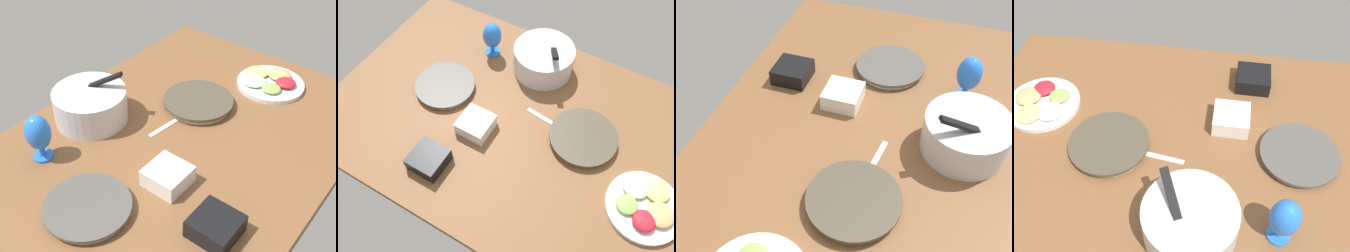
# 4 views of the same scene
# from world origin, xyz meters

# --- Properties ---
(ground_plane) EXTENTS (1.60, 1.04, 0.04)m
(ground_plane) POSITION_xyz_m (0.00, 0.00, -0.02)
(ground_plane) COLOR brown
(dinner_plate_left) EXTENTS (0.26, 0.26, 0.03)m
(dinner_plate_left) POSITION_xyz_m (-0.37, 0.01, 0.01)
(dinner_plate_left) COLOR silver
(dinner_plate_left) RESTS_ON ground_plane
(dinner_plate_right) EXTENTS (0.27, 0.27, 0.03)m
(dinner_plate_right) POSITION_xyz_m (0.27, 0.06, 0.02)
(dinner_plate_right) COLOR beige
(dinner_plate_right) RESTS_ON ground_plane
(mixing_bowl) EXTENTS (0.27, 0.27, 0.19)m
(mixing_bowl) POSITION_xyz_m (-0.04, 0.32, 0.07)
(mixing_bowl) COLOR silver
(mixing_bowl) RESTS_ON ground_plane
(fruit_platter) EXTENTS (0.27, 0.27, 0.05)m
(fruit_platter) POSITION_xyz_m (0.57, -0.09, 0.02)
(fruit_platter) COLOR silver
(fruit_platter) RESTS_ON ground_plane
(hurricane_glass_blue) EXTENTS (0.09, 0.09, 0.17)m
(hurricane_glass_blue) POSITION_xyz_m (-0.30, 0.30, 0.10)
(hurricane_glass_blue) COLOR blue
(hurricane_glass_blue) RESTS_ON ground_plane
(square_bowl_white) EXTENTS (0.13, 0.13, 0.06)m
(square_bowl_white) POSITION_xyz_m (-0.13, -0.11, 0.03)
(square_bowl_white) COLOR white
(square_bowl_white) RESTS_ON ground_plane
(square_bowl_black) EXTENTS (0.13, 0.13, 0.06)m
(square_bowl_black) POSITION_xyz_m (-0.20, -0.33, 0.03)
(square_bowl_black) COLOR black
(square_bowl_black) RESTS_ON ground_plane
(fork_by_right_plate) EXTENTS (0.18, 0.04, 0.01)m
(fork_by_right_plate) POSITION_xyz_m (0.10, 0.08, 0.00)
(fork_by_right_plate) COLOR silver
(fork_by_right_plate) RESTS_ON ground_plane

